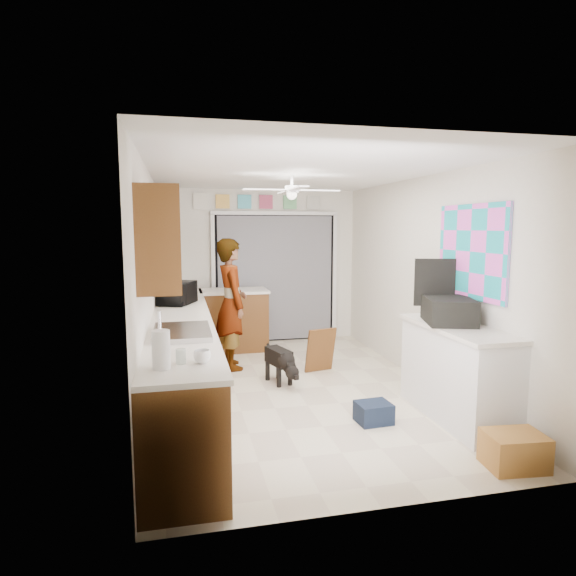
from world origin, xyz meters
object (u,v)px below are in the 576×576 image
microwave (177,293)px  cup (202,357)px  navy_crate (374,413)px  dog (279,364)px  cardboard_box (514,451)px  suitcase (449,310)px  man (231,304)px  paper_towel_roll (161,350)px

microwave → cup: size_ratio=4.18×
navy_crate → dog: 1.55m
cardboard_box → cup: bearing=174.6°
suitcase → navy_crate: bearing=-157.4°
cardboard_box → suitcase: bearing=86.5°
cardboard_box → navy_crate: 1.30m
suitcase → man: size_ratio=0.34×
microwave → cardboard_box: (2.58, -2.95, -0.94)m
cardboard_box → man: bearing=120.2°
dog → navy_crate: bearing=-81.2°
navy_crate → dog: dog is taller
cup → suitcase: size_ratio=0.20×
paper_towel_roll → dog: paper_towel_roll is taller
navy_crate → paper_towel_roll: bearing=-154.6°
paper_towel_roll → cardboard_box: paper_towel_roll is taller
cardboard_box → navy_crate: bearing=124.5°
microwave → dog: bearing=-89.1°
microwave → cup: microwave is taller
navy_crate → man: bearing=117.9°
navy_crate → man: (-1.15, 2.17, 0.78)m
cardboard_box → microwave: bearing=131.2°
suitcase → paper_towel_roll: bearing=-142.6°
paper_towel_roll → man: bearing=75.5°
man → cup: bearing=161.9°
suitcase → cardboard_box: 1.47m
dog → microwave: bearing=141.4°
cup → suitcase: 2.64m
suitcase → navy_crate: suitcase is taller
microwave → suitcase: 3.21m
cup → cardboard_box: (2.41, -0.23, -0.85)m
paper_towel_roll → navy_crate: bearing=25.4°
cup → dog: cup is taller
suitcase → dog: 2.14m
cup → navy_crate: bearing=26.9°
cardboard_box → man: size_ratio=0.26×
microwave → cup: bearing=-153.1°
microwave → cardboard_box: bearing=-115.7°
paper_towel_roll → suitcase: (2.75, 0.99, -0.01)m
cup → suitcase: bearing=20.3°
microwave → navy_crate: (1.85, -1.88, -0.98)m
microwave → man: (0.70, 0.29, -0.20)m
cup → dog: size_ratio=0.20×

